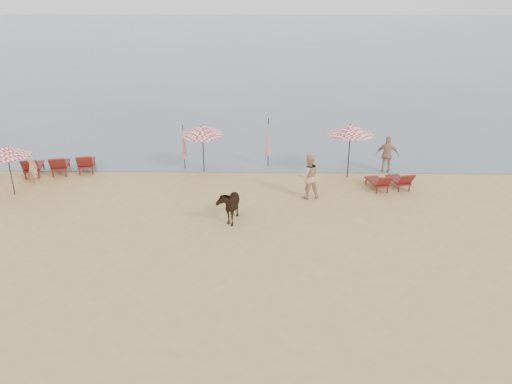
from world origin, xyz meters
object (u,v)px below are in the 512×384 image
at_px(umbrella_open_left_a, 6,151).
at_px(beachgoer_left, 32,167).
at_px(lounger_cluster_left, 60,164).
at_px(umbrella_open_right, 351,129).
at_px(lounger_cluster_right, 390,181).
at_px(umbrella_closed_right, 268,137).
at_px(umbrella_closed_left, 184,142).
at_px(beachgoer_right_b, 387,155).
at_px(beachgoer_right_a, 309,176).
at_px(umbrella_open_left_b, 202,130).
at_px(cow, 229,204).

bearing_deg(umbrella_open_left_a, beachgoer_left, 87.34).
xyz_separation_m(lounger_cluster_left, beachgoer_left, (-0.70, -1.20, 0.31)).
bearing_deg(umbrella_open_right, lounger_cluster_right, -24.09).
xyz_separation_m(lounger_cluster_right, umbrella_open_right, (-1.57, 1.48, 1.86)).
height_order(umbrella_open_right, beachgoer_left, umbrella_open_right).
height_order(umbrella_closed_right, beachgoer_left, umbrella_closed_right).
distance_m(umbrella_closed_left, beachgoer_right_b, 9.47).
xyz_separation_m(umbrella_open_right, umbrella_closed_right, (-3.62, 1.38, -0.79)).
bearing_deg(umbrella_open_right, beachgoer_left, -156.67).
relative_size(lounger_cluster_left, umbrella_closed_left, 1.55).
distance_m(lounger_cluster_left, umbrella_open_right, 13.37).
xyz_separation_m(umbrella_open_left_a, beachgoer_right_a, (12.26, -0.11, -0.95)).
distance_m(umbrella_open_right, umbrella_closed_left, 7.69).
distance_m(umbrella_open_left_b, umbrella_closed_left, 1.24).
xyz_separation_m(lounger_cluster_right, umbrella_closed_right, (-5.19, 2.86, 1.07)).
height_order(umbrella_open_left_a, umbrella_closed_left, umbrella_closed_left).
distance_m(umbrella_open_left_b, cow, 5.59).
xyz_separation_m(umbrella_open_left_b, umbrella_open_right, (6.62, -0.56, 0.22)).
distance_m(lounger_cluster_right, umbrella_closed_right, 6.02).
bearing_deg(beachgoer_left, beachgoer_right_a, -159.72).
relative_size(umbrella_open_right, umbrella_closed_left, 1.15).
bearing_deg(umbrella_closed_right, lounger_cluster_right, -28.87).
height_order(lounger_cluster_right, beachgoer_left, beachgoer_left).
bearing_deg(umbrella_closed_left, umbrella_closed_right, 6.31).
height_order(umbrella_open_left_a, cow, umbrella_open_left_a).
height_order(lounger_cluster_left, umbrella_closed_right, umbrella_closed_right).
bearing_deg(umbrella_open_left_b, umbrella_closed_left, 143.94).
bearing_deg(beachgoer_left, cow, -175.16).
xyz_separation_m(umbrella_closed_right, beachgoer_left, (-10.33, -2.42, -0.69)).
height_order(lounger_cluster_right, umbrella_closed_left, umbrella_closed_left).
relative_size(umbrella_open_left_b, beachgoer_left, 1.51).
distance_m(lounger_cluster_left, umbrella_closed_left, 5.79).
bearing_deg(lounger_cluster_right, beachgoer_right_b, 68.78).
relative_size(beachgoer_left, beachgoer_right_b, 0.87).
height_order(cow, beachgoer_right_b, beachgoer_right_b).
distance_m(lounger_cluster_left, beachgoer_left, 1.43).
distance_m(umbrella_open_left_a, umbrella_closed_right, 11.27).
distance_m(lounger_cluster_left, umbrella_open_left_b, 6.82).
bearing_deg(beachgoer_right_a, cow, 24.06).
bearing_deg(beachgoer_right_b, umbrella_open_right, 28.08).
height_order(beachgoer_right_a, beachgoer_right_b, beachgoer_right_a).
bearing_deg(umbrella_open_left_a, cow, -3.73).
height_order(lounger_cluster_left, beachgoer_left, beachgoer_left).
relative_size(cow, beachgoer_right_b, 0.86).
relative_size(lounger_cluster_right, umbrella_open_left_a, 0.90).
xyz_separation_m(lounger_cluster_left, umbrella_open_right, (13.24, -0.17, 1.79)).
bearing_deg(umbrella_closed_right, umbrella_open_right, -20.95).
relative_size(lounger_cluster_right, cow, 1.23).
distance_m(cow, beachgoer_right_a, 3.81).
bearing_deg(umbrella_closed_right, beachgoer_left, -166.83).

